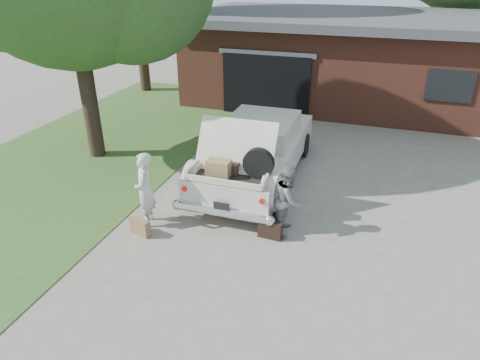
% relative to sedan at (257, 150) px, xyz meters
% --- Properties ---
extents(ground, '(90.00, 90.00, 0.00)m').
position_rel_sedan_xyz_m(ground, '(0.33, -2.94, -0.78)').
color(ground, gray).
rests_on(ground, ground).
extents(grass_strip, '(6.00, 16.00, 0.02)m').
position_rel_sedan_xyz_m(grass_strip, '(-5.17, 0.06, -0.77)').
color(grass_strip, '#2D4C1E').
rests_on(grass_strip, ground).
extents(house, '(12.80, 7.80, 3.30)m').
position_rel_sedan_xyz_m(house, '(1.32, 8.53, 0.89)').
color(house, brown).
rests_on(house, ground).
extents(sedan, '(2.12, 5.32, 2.06)m').
position_rel_sedan_xyz_m(sedan, '(0.00, 0.00, 0.00)').
color(sedan, silver).
rests_on(sedan, ground).
extents(woman_left, '(0.61, 0.71, 1.65)m').
position_rel_sedan_xyz_m(woman_left, '(-1.58, -2.89, 0.04)').
color(woman_left, beige).
rests_on(woman_left, ground).
extents(woman_right, '(0.58, 0.74, 1.50)m').
position_rel_sedan_xyz_m(woman_right, '(1.33, -2.20, -0.03)').
color(woman_right, slate).
rests_on(woman_right, ground).
extents(suitcase_left, '(0.48, 0.26, 0.36)m').
position_rel_sedan_xyz_m(suitcase_left, '(-1.52, -3.32, -0.60)').
color(suitcase_left, '#8F6D49').
rests_on(suitcase_left, ground).
extents(suitcase_right, '(0.50, 0.19, 0.38)m').
position_rel_sedan_xyz_m(suitcase_right, '(1.06, -2.57, -0.59)').
color(suitcase_right, black).
rests_on(suitcase_right, ground).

